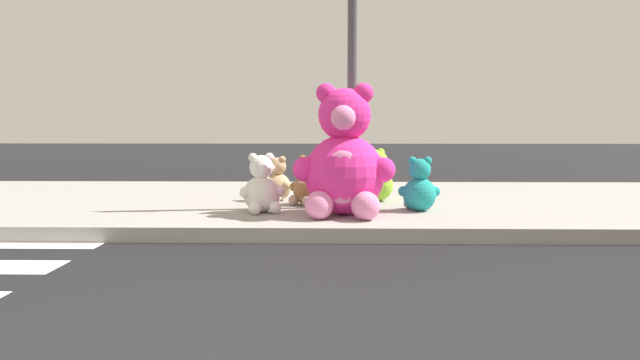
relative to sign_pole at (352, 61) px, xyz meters
The scene contains 9 objects.
sidewalk 2.19m from the sign_pole, 141.29° to the left, with size 28.00×4.40×0.15m, color #9E9B93.
sign_pole is the anchor object (origin of this frame).
plush_pink_large 1.28m from the sign_pole, 99.53° to the right, with size 1.09×0.97×1.42m.
plush_red 1.62m from the sign_pole, 102.75° to the left, with size 0.46×0.49×0.65m.
plush_lime 1.57m from the sign_pole, 60.20° to the left, with size 0.48×0.46×0.67m.
plush_teal 1.66m from the sign_pole, 18.35° to the right, with size 0.48×0.42×0.62m.
plush_white 1.80m from the sign_pole, 157.47° to the right, with size 0.49×0.47×0.66m.
plush_tan 1.83m from the sign_pole, 148.88° to the left, with size 0.40×0.41×0.57m.
plush_brown 1.56m from the sign_pole, 160.23° to the left, with size 0.42×0.44×0.60m.
Camera 1 is at (0.78, -2.46, 1.14)m, focal length 32.95 mm.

